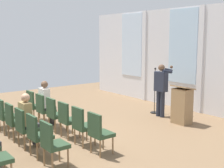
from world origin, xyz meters
TOP-DOWN VIEW (x-y plane):
  - ground_plane at (0.00, 0.00)m, footprint 14.31×14.31m
  - rear_partition at (0.03, 5.50)m, footprint 10.13×0.14m
  - speaker at (0.33, 4.03)m, footprint 0.50×0.69m
  - mic_stand at (-0.11, 4.20)m, footprint 0.28×0.28m
  - lectern at (1.27, 3.93)m, footprint 0.60×0.48m
  - chair_r0_c0 at (-1.71, 0.58)m, footprint 0.46×0.44m
  - chair_r0_c1 at (-1.03, 0.58)m, footprint 0.46×0.44m
  - audience_r0_c1 at (-1.03, 0.66)m, footprint 0.36×0.39m
  - chair_r0_c2 at (-0.34, 0.58)m, footprint 0.46×0.44m
  - chair_r0_c3 at (0.34, 0.58)m, footprint 0.46×0.44m
  - chair_r0_c4 at (1.03, 0.58)m, footprint 0.46×0.44m
  - chair_r0_c5 at (1.71, 0.58)m, footprint 0.46×0.44m
  - chair_r1_c1 at (-1.03, -0.54)m, footprint 0.46×0.44m
  - chair_r1_c2 at (-0.34, -0.54)m, footprint 0.46×0.44m
  - chair_r1_c3 at (0.34, -0.54)m, footprint 0.46×0.44m
  - audience_r1_c3 at (0.34, -0.46)m, footprint 0.36×0.39m
  - chair_r1_c4 at (1.03, -0.54)m, footprint 0.46×0.44m
  - chair_r1_c5 at (1.71, -0.54)m, footprint 0.46×0.44m

SIDE VIEW (x-z plane):
  - ground_plane at x=0.00m, z-range 0.00..0.00m
  - mic_stand at x=-0.11m, z-range -0.44..1.11m
  - chair_r0_c0 at x=-1.71m, z-range 0.06..1.00m
  - chair_r0_c1 at x=-1.03m, z-range 0.06..1.00m
  - chair_r0_c2 at x=-0.34m, z-range 0.06..1.00m
  - chair_r0_c3 at x=0.34m, z-range 0.06..1.00m
  - chair_r0_c4 at x=1.03m, z-range 0.06..1.00m
  - chair_r0_c5 at x=1.71m, z-range 0.06..1.00m
  - chair_r1_c1 at x=-1.03m, z-range 0.06..1.00m
  - chair_r1_c2 at x=-0.34m, z-range 0.06..1.00m
  - chair_r1_c3 at x=0.34m, z-range 0.06..1.00m
  - chair_r1_c4 at x=1.03m, z-range 0.06..1.00m
  - chair_r1_c5 at x=1.71m, z-range 0.06..1.00m
  - lectern at x=1.27m, z-range -0.03..1.13m
  - audience_r1_c3 at x=0.34m, z-range 0.07..1.36m
  - audience_r0_c1 at x=-1.03m, z-range 0.07..1.39m
  - speaker at x=0.33m, z-range 0.14..1.84m
  - rear_partition at x=0.03m, z-range 0.04..3.64m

